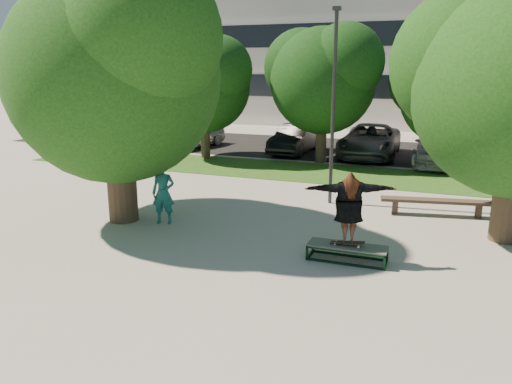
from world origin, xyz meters
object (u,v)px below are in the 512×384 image
at_px(grind_box, 347,253).
at_px(car_dark, 295,139).
at_px(lamppost, 333,106).
at_px(bystander, 163,193).
at_px(bench, 437,202).
at_px(car_grey, 370,141).
at_px(car_silver_b, 441,147).
at_px(car_silver_a, 195,135).
at_px(tree_left, 113,64).

relative_size(grind_box, car_dark, 0.40).
height_order(lamppost, bystander, lamppost).
height_order(bystander, car_dark, bystander).
bearing_deg(lamppost, bystander, -135.96).
distance_m(lamppost, bench, 4.30).
relative_size(bench, car_dark, 0.74).
height_order(bystander, car_grey, bystander).
bearing_deg(car_silver_b, car_silver_a, 178.62).
bearing_deg(lamppost, car_silver_a, 137.12).
bearing_deg(bench, grind_box, -122.26).
bearing_deg(bystander, tree_left, 169.47).
xyz_separation_m(bystander, car_silver_b, (7.18, 12.34, -0.10)).
bearing_deg(car_silver_b, car_grey, 168.01).
bearing_deg(bystander, bench, 11.73).
bearing_deg(lamppost, car_grey, 90.43).
height_order(car_silver_a, car_dark, car_dark).
distance_m(grind_box, car_dark, 14.76).
distance_m(tree_left, lamppost, 6.70).
xyz_separation_m(bystander, car_dark, (0.14, 12.75, -0.16)).
bearing_deg(lamppost, bench, -5.25).
relative_size(lamppost, bystander, 3.44).
bearing_deg(tree_left, car_silver_b, 55.54).
relative_size(tree_left, car_dark, 1.60).
relative_size(grind_box, car_silver_a, 0.45).
bearing_deg(bench, bystander, -164.41).
xyz_separation_m(car_dark, car_grey, (3.74, 0.31, 0.06)).
height_order(car_silver_a, car_silver_b, car_silver_b).
relative_size(lamppost, grind_box, 3.39).
height_order(tree_left, lamppost, tree_left).
bearing_deg(car_silver_a, bench, -23.78).
relative_size(grind_box, bystander, 1.01).
bearing_deg(grind_box, car_silver_a, 128.85).
distance_m(grind_box, car_silver_a, 17.66).
bearing_deg(car_silver_b, lamppost, -110.37).
relative_size(tree_left, grind_box, 3.95).
height_order(grind_box, car_grey, car_grey).
relative_size(bench, car_silver_a, 0.82).
height_order(lamppost, car_dark, lamppost).
bearing_deg(car_dark, lamppost, -63.94).
relative_size(bystander, car_dark, 0.40).
xyz_separation_m(grind_box, car_silver_a, (-11.08, 13.75, 0.50)).
bearing_deg(bystander, car_silver_a, 99.79).
bearing_deg(car_silver_b, car_dark, 177.02).
height_order(bystander, car_silver_b, bystander).
relative_size(tree_left, lamppost, 1.16).
height_order(lamppost, car_silver_b, lamppost).
xyz_separation_m(bench, car_grey, (-3.38, 9.54, 0.38)).
relative_size(car_silver_a, car_dark, 0.91).
bearing_deg(car_grey, tree_left, -112.99).
relative_size(grind_box, car_silver_b, 0.33).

